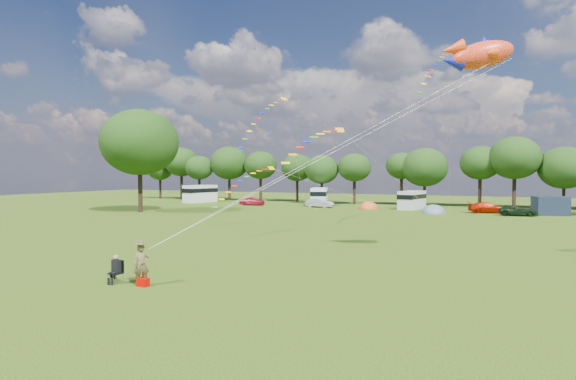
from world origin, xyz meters
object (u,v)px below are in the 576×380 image
at_px(campervan_b, 319,196).
at_px(tent_greyblue, 433,214).
at_px(car_c, 488,208).
at_px(camp_chair, 117,266).
at_px(kite_flyer, 141,265).
at_px(car_d, 518,211).
at_px(car_a, 252,201).
at_px(car_b, 320,203).
at_px(big_tree, 140,142).
at_px(fish_kite, 477,55).
at_px(campervan_a, 200,193).
at_px(campervan_c, 412,199).
at_px(tent_orange, 369,209).

relative_size(campervan_b, tent_greyblue, 1.80).
xyz_separation_m(car_c, camp_chair, (-14.50, -48.82, 0.11)).
bearing_deg(kite_flyer, car_c, 26.93).
bearing_deg(campervan_b, car_c, -115.31).
distance_m(car_c, car_d, 4.45).
distance_m(car_a, tent_greyblue, 28.25).
relative_size(car_b, car_d, 0.88).
relative_size(big_tree, car_a, 3.19).
height_order(kite_flyer, camp_chair, kite_flyer).
bearing_deg(campervan_b, fish_kite, -165.47).
height_order(car_b, campervan_b, campervan_b).
bearing_deg(tent_greyblue, car_c, 32.29).
bearing_deg(campervan_a, car_d, -85.61).
bearing_deg(big_tree, car_d, 17.67).
distance_m(car_c, campervan_c, 10.16).
relative_size(car_d, tent_greyblue, 1.29).
bearing_deg(tent_orange, campervan_a, 174.27).
xyz_separation_m(car_b, car_d, (26.19, -3.09, -0.09)).
distance_m(tent_orange, fish_kite, 42.02).
height_order(car_a, car_b, car_a).
bearing_deg(campervan_b, campervan_c, -112.09).
bearing_deg(car_a, car_b, -89.95).
distance_m(car_a, fish_kite, 52.01).
bearing_deg(tent_orange, camp_chair, -88.93).
relative_size(campervan_b, camp_chair, 4.53).
distance_m(car_b, kite_flyer, 49.91).
relative_size(camp_chair, fish_kite, 0.32).
relative_size(car_c, campervan_a, 0.71).
bearing_deg(campervan_c, big_tree, 134.14).
bearing_deg(car_c, car_a, 73.08).
bearing_deg(tent_orange, car_a, 179.31).
bearing_deg(tent_orange, campervan_c, 22.60).
bearing_deg(car_b, campervan_b, 29.56).
height_order(car_d, campervan_a, campervan_a).
relative_size(campervan_a, tent_orange, 2.08).
height_order(campervan_a, tent_greyblue, campervan_a).
distance_m(campervan_a, campervan_c, 35.86).
relative_size(big_tree, tent_greyblue, 3.95).
height_order(car_c, campervan_c, campervan_c).
bearing_deg(car_a, campervan_c, -84.92).
distance_m(car_a, kite_flyer, 53.27).
height_order(car_a, campervan_b, campervan_b).
relative_size(car_d, fish_kite, 1.02).
relative_size(campervan_b, kite_flyer, 3.18).
xyz_separation_m(car_b, tent_orange, (7.37, -0.20, -0.66)).
bearing_deg(car_c, kite_flyer, 148.44).
height_order(car_d, fish_kite, fish_kite).
xyz_separation_m(campervan_b, tent_orange, (8.74, -3.72, -1.45)).
xyz_separation_m(car_c, car_d, (3.41, -2.85, -0.09)).
height_order(campervan_c, tent_greyblue, campervan_c).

